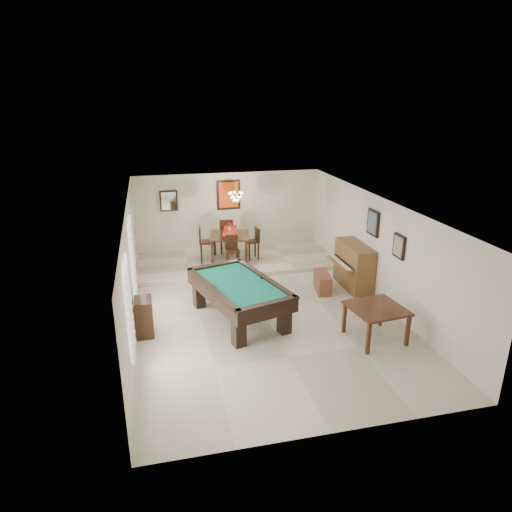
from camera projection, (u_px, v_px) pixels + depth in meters
name	position (u px, v px, depth m)	size (l,w,h in m)	color
ground_plane	(262.00, 308.00, 11.19)	(6.00, 9.00, 0.02)	beige
wall_back	(229.00, 213.00, 14.87)	(6.00, 0.04, 2.60)	silver
wall_front	(336.00, 361.00, 6.62)	(6.00, 0.04, 2.60)	silver
wall_left	(131.00, 269.00, 10.10)	(0.04, 9.00, 2.60)	silver
wall_right	(378.00, 249.00, 11.39)	(0.04, 9.00, 2.60)	silver
ceiling	(262.00, 204.00, 10.31)	(6.00, 9.00, 0.04)	white
dining_step	(236.00, 261.00, 14.14)	(6.00, 2.50, 0.12)	beige
window_left_front	(129.00, 307.00, 8.05)	(0.06, 1.00, 1.70)	white
window_left_rear	(132.00, 256.00, 10.62)	(0.06, 1.00, 1.70)	white
pool_table	(239.00, 301.00, 10.51)	(1.46, 2.69, 0.90)	black
square_table	(375.00, 323.00, 9.66)	(1.08, 1.08, 0.75)	#34190D
upright_piano	(349.00, 267.00, 12.16)	(0.82, 1.47, 1.22)	brown
piano_bench	(322.00, 282.00, 12.10)	(0.34, 0.87, 0.48)	brown
apothecary_chest	(144.00, 317.00, 9.84)	(0.37, 0.56, 0.84)	black
dining_table	(230.00, 246.00, 13.86)	(1.15, 1.15, 0.95)	black
flower_vase	(229.00, 227.00, 13.65)	(0.15, 0.15, 0.26)	red
dining_chair_south	(233.00, 253.00, 13.17)	(0.37, 0.37, 1.00)	black
dining_chair_north	(226.00, 236.00, 14.54)	(0.42, 0.42, 1.14)	black
dining_chair_west	(207.00, 245.00, 13.67)	(0.42, 0.42, 1.13)	black
dining_chair_east	(252.00, 244.00, 14.01)	(0.36, 0.36, 0.98)	black
chandelier	(236.00, 193.00, 13.38)	(0.44, 0.44, 0.60)	#FFE5B2
back_painting	(229.00, 195.00, 14.63)	(0.75, 0.06, 0.95)	#D84C14
back_mirror	(169.00, 201.00, 14.26)	(0.55, 0.06, 0.65)	white
right_picture_upper	(373.00, 223.00, 11.46)	(0.06, 0.55, 0.65)	slate
right_picture_lower	(399.00, 246.00, 10.33)	(0.06, 0.45, 0.55)	gray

